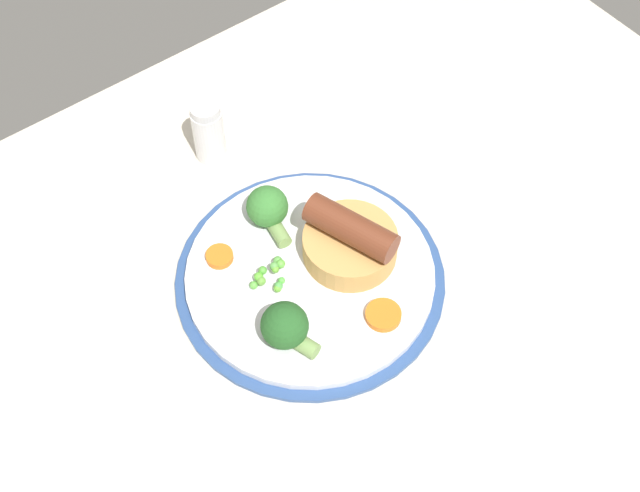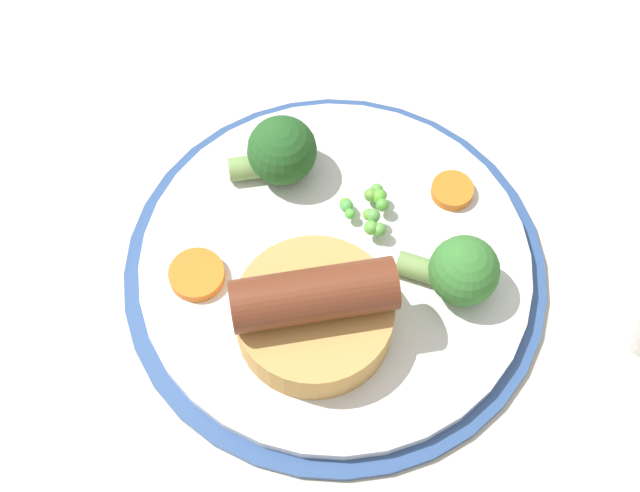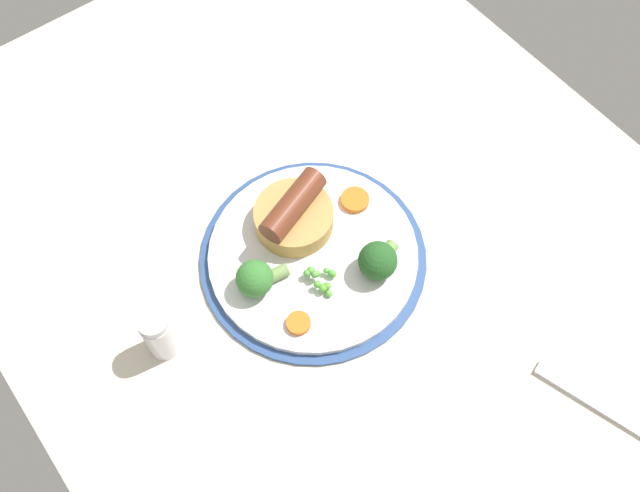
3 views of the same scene
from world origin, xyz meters
The scene contains 8 objects.
dining_table centered at (0.00, 0.00, 1.50)cm, with size 110.00×80.00×3.00cm, color beige.
dinner_plate centered at (-0.95, -4.00, 3.57)cm, with size 27.09×27.09×1.40cm.
sausage_pudding centered at (-5.51, -3.41, 6.60)cm, with size 9.51×9.95×5.90cm.
pea_pile centered at (2.66, -5.64, 5.35)cm, with size 4.21×3.29×1.81cm.
broccoli_floret_near centered at (-1.40, -11.70, 6.46)cm, with size 4.33×6.30×4.33cm.
broccoli_floret_far centered at (5.28, 0.65, 6.60)cm, with size 4.56×5.93×4.56cm.
carrot_slice_0 centered at (5.29, -10.79, 4.76)cm, with size 2.77×2.77×0.72cm, color orange.
carrot_slice_1 centered at (-3.48, 4.36, 4.77)cm, with size 3.49×3.49×0.74cm, color orange.
Camera 2 is at (-26.71, -7.26, 54.40)cm, focal length 50.00 mm.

